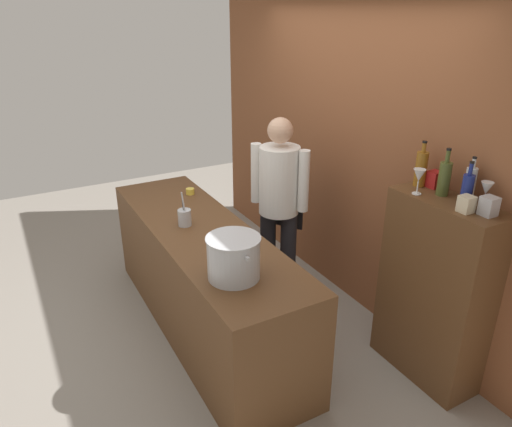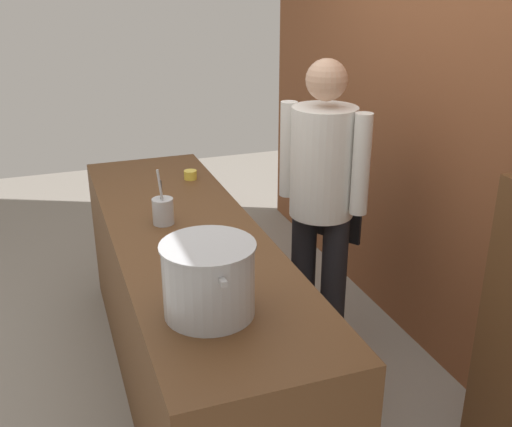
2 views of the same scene
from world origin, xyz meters
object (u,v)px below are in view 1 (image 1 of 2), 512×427
(spice_tin_silver, at_px, (489,206))
(spice_tin_cream, at_px, (466,204))
(wine_bottle_cobalt, at_px, (467,189))
(spice_tin_red, at_px, (435,179))
(wine_glass_short, at_px, (419,176))
(chef, at_px, (279,198))
(wine_bottle_olive, at_px, (444,178))
(utensil_crock, at_px, (185,217))
(wine_bottle_clear, at_px, (470,184))
(butter_jar, at_px, (190,191))
(stockpot_large, at_px, (234,258))
(wine_glass_wide, at_px, (486,189))
(wine_bottle_amber, at_px, (421,168))

(spice_tin_silver, distance_m, spice_tin_cream, 0.12)
(wine_bottle_cobalt, bearing_deg, spice_tin_red, 164.62)
(wine_bottle_cobalt, bearing_deg, wine_glass_short, -159.64)
(chef, distance_m, spice_tin_cream, 1.63)
(wine_bottle_cobalt, xyz_separation_m, wine_bottle_olive, (-0.20, 0.02, 0.01))
(chef, relative_size, utensil_crock, 5.79)
(utensil_crock, height_order, wine_bottle_clear, wine_bottle_clear)
(wine_glass_short, bearing_deg, butter_jar, -153.79)
(spice_tin_cream, bearing_deg, chef, -167.09)
(spice_tin_silver, bearing_deg, wine_bottle_cobalt, 178.58)
(wine_bottle_olive, height_order, spice_tin_red, wine_bottle_olive)
(stockpot_large, distance_m, wine_glass_wide, 1.58)
(butter_jar, relative_size, spice_tin_cream, 0.76)
(wine_glass_short, height_order, spice_tin_cream, wine_glass_short)
(butter_jar, height_order, wine_glass_wide, wine_glass_wide)
(stockpot_large, height_order, wine_bottle_olive, wine_bottle_olive)
(wine_bottle_clear, height_order, wine_glass_wide, wine_bottle_clear)
(spice_tin_red, bearing_deg, utensil_crock, -130.04)
(wine_glass_wide, bearing_deg, spice_tin_cream, -94.69)
(chef, height_order, wine_bottle_clear, chef)
(chef, bearing_deg, wine_glass_short, 162.30)
(wine_bottle_olive, bearing_deg, wine_glass_short, -124.66)
(chef, relative_size, wine_glass_wide, 9.85)
(butter_jar, bearing_deg, wine_bottle_olive, 28.27)
(stockpot_large, distance_m, wine_bottle_amber, 1.40)
(butter_jar, distance_m, spice_tin_red, 2.13)
(wine_glass_wide, bearing_deg, butter_jar, -154.01)
(wine_bottle_olive, distance_m, wine_glass_wide, 0.28)
(spice_tin_red, bearing_deg, stockpot_large, -101.12)
(wine_bottle_amber, bearing_deg, spice_tin_silver, -2.93)
(chef, height_order, butter_jar, chef)
(wine_bottle_cobalt, relative_size, wine_glass_wide, 1.68)
(butter_jar, distance_m, spice_tin_cream, 2.39)
(stockpot_large, height_order, spice_tin_cream, spice_tin_cream)
(stockpot_large, xyz_separation_m, wine_bottle_amber, (0.20, 1.32, 0.43))
(wine_bottle_cobalt, relative_size, spice_tin_cream, 2.80)
(stockpot_large, height_order, wine_bottle_clear, wine_bottle_clear)
(chef, height_order, spice_tin_silver, chef)
(wine_bottle_olive, distance_m, spice_tin_red, 0.15)
(wine_bottle_amber, bearing_deg, wine_glass_wide, 4.82)
(wine_glass_wide, relative_size, spice_tin_silver, 1.46)
(utensil_crock, distance_m, spice_tin_red, 1.84)
(utensil_crock, bearing_deg, wine_bottle_amber, 50.41)
(wine_bottle_amber, bearing_deg, wine_glass_short, -50.70)
(wine_glass_short, bearing_deg, wine_glass_wide, 24.91)
(stockpot_large, xyz_separation_m, spice_tin_red, (0.27, 1.38, 0.36))
(wine_bottle_cobalt, height_order, spice_tin_cream, wine_bottle_cobalt)
(stockpot_large, xyz_separation_m, wine_glass_short, (0.31, 1.19, 0.43))
(butter_jar, relative_size, wine_bottle_clear, 0.27)
(butter_jar, height_order, wine_bottle_cobalt, wine_bottle_cobalt)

